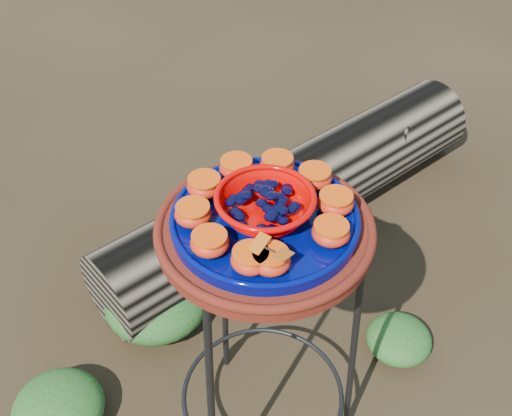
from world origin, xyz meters
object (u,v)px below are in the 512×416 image
red_bowl (265,206)px  driftwood_log (297,192)px  cobalt_plate (265,220)px  plant_stand (263,346)px  terracotta_saucer (265,231)px

red_bowl → driftwood_log: red_bowl is taller
cobalt_plate → driftwood_log: bearing=53.2°
plant_stand → terracotta_saucer: size_ratio=1.68×
terracotta_saucer → driftwood_log: terracotta_saucer is taller
cobalt_plate → red_bowl: 0.04m
terracotta_saucer → plant_stand: bearing=0.0°
plant_stand → terracotta_saucer: 0.37m
plant_stand → red_bowl: size_ratio=3.92×
plant_stand → cobalt_plate: cobalt_plate is taller
plant_stand → cobalt_plate: bearing=0.0°
plant_stand → driftwood_log: plant_stand is taller
plant_stand → driftwood_log: 0.83m
cobalt_plate → red_bowl: bearing=0.0°
terracotta_saucer → red_bowl: size_ratio=2.33×
red_bowl → driftwood_log: bearing=53.2°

